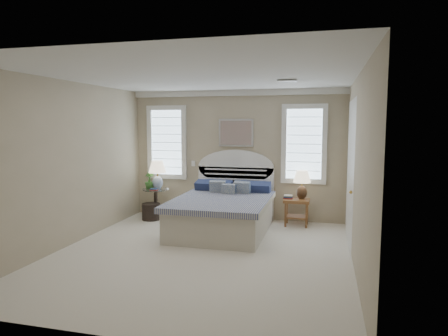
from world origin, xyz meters
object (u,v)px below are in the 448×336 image
side_table_left (156,200)px  nightstand_right (297,206)px  floor_pot (151,212)px  lamp_right (302,181)px  bed (224,210)px  lamp_left (157,172)px

side_table_left → nightstand_right: side_table_left is taller
floor_pot → side_table_left: bearing=75.1°
side_table_left → lamp_right: size_ratio=1.11×
bed → floor_pot: bed is taller
side_table_left → floor_pot: side_table_left is taller
floor_pot → lamp_left: (0.07, 0.19, 0.82)m
nightstand_right → lamp_right: bearing=40.5°
nightstand_right → floor_pot: nightstand_right is taller
bed → lamp_right: 1.66m
nightstand_right → lamp_left: bearing=-178.7°
lamp_left → side_table_left: bearing=-133.5°
floor_pot → lamp_left: bearing=68.6°
lamp_left → lamp_right: 3.01m
side_table_left → nightstand_right: size_ratio=1.19×
bed → nightstand_right: bearing=28.0°
nightstand_right → floor_pot: size_ratio=1.39×
floor_pot → lamp_right: bearing=6.2°
bed → lamp_right: bearing=29.0°
nightstand_right → lamp_left: size_ratio=0.88×
lamp_left → nightstand_right: bearing=1.3°
bed → lamp_right: bed is taller
lamp_right → bed: bearing=-151.0°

